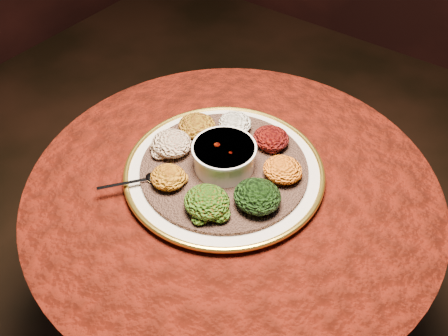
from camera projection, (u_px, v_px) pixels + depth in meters
The scene contains 13 objects.
table at pixel (232, 233), 1.28m from camera, with size 0.96×0.96×0.73m.
platter at pixel (224, 171), 1.17m from camera, with size 0.53×0.53×0.02m.
injera at pixel (224, 168), 1.16m from camera, with size 0.39×0.39×0.01m, color brown.
stew_bowl at pixel (224, 155), 1.13m from camera, with size 0.15×0.15×0.06m.
spoon at pixel (149, 179), 1.12m from camera, with size 0.10×0.12×0.01m.
portion_ayib at pixel (235, 123), 1.23m from camera, with size 0.08×0.08×0.04m, color white.
portion_kitfo at pixel (271, 138), 1.19m from camera, with size 0.09×0.08×0.04m, color black.
portion_tikil at pixel (283, 170), 1.12m from camera, with size 0.09×0.08×0.04m, color #AC740E.
portion_gomen at pixel (257, 196), 1.06m from camera, with size 0.10×0.10×0.05m, color black.
portion_mixveg at pixel (207, 202), 1.05m from camera, with size 0.10×0.09×0.05m, color #942109.
portion_kik at pixel (168, 177), 1.10m from camera, with size 0.08×0.08×0.04m, color #B76F10.
portion_timatim at pixel (172, 143), 1.18m from camera, with size 0.10×0.09×0.05m, color maroon.
portion_shiro at pixel (197, 126), 1.22m from camera, with size 0.09×0.09×0.05m, color #926911.
Camera 1 is at (0.45, -0.65, 1.58)m, focal length 40.00 mm.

